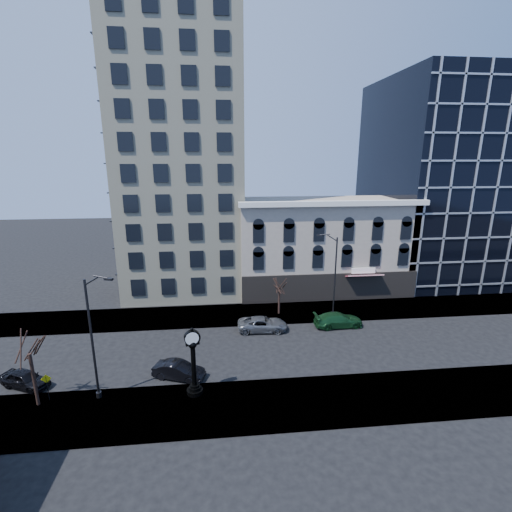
{
  "coord_description": "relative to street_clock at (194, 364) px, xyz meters",
  "views": [
    {
      "loc": [
        -1.63,
        -31.03,
        17.56
      ],
      "look_at": [
        2.0,
        4.0,
        8.0
      ],
      "focal_mm": 26.0,
      "sensor_mm": 36.0,
      "label": 1
    }
  ],
  "objects": [
    {
      "name": "car_far_b",
      "position": [
        14.5,
        10.19,
        -1.83
      ],
      "size": [
        5.25,
        2.32,
        1.5
      ],
      "primitive_type": "imported",
      "rotation": [
        0.0,
        0.0,
        1.61
      ],
      "color": "#143F1E",
      "rests_on": "ground"
    },
    {
      "name": "car_near_a",
      "position": [
        -13.26,
        2.35,
        -1.89
      ],
      "size": [
        4.3,
        3.11,
        1.36
      ],
      "primitive_type": "imported",
      "rotation": [
        0.0,
        0.0,
        1.15
      ],
      "color": "black",
      "rests_on": "ground"
    },
    {
      "name": "warning_sign",
      "position": [
        -10.64,
        0.23,
        -0.98
      ],
      "size": [
        0.69,
        0.17,
        2.15
      ],
      "rotation": [
        0.0,
        0.0,
        0.2
      ],
      "color": "black",
      "rests_on": "sidewalk_near"
    },
    {
      "name": "glass_office",
      "position": [
        35.73,
        27.14,
        11.42
      ],
      "size": [
        20.0,
        20.15,
        28.0
      ],
      "color": "black",
      "rests_on": "ground"
    },
    {
      "name": "cream_tower",
      "position": [
        -2.38,
        25.12,
        16.74
      ],
      "size": [
        15.9,
        15.4,
        42.5
      ],
      "color": "beige",
      "rests_on": "ground"
    },
    {
      "name": "car_far_a",
      "position": [
        6.39,
        10.06,
        -1.86
      ],
      "size": [
        5.25,
        2.64,
        1.43
      ],
      "primitive_type": "imported",
      "rotation": [
        0.0,
        0.0,
        1.52
      ],
      "color": "#595B60",
      "rests_on": "ground"
    },
    {
      "name": "street_lamp_far",
      "position": [
        14.09,
        13.02,
        4.73
      ],
      "size": [
        2.39,
        0.99,
        9.51
      ],
      "rotation": [
        0.0,
        0.0,
        2.83
      ],
      "color": "black",
      "rests_on": "sidewalk_far"
    },
    {
      "name": "street_lamp_near",
      "position": [
        -6.42,
        -0.0,
        4.97
      ],
      "size": [
        2.45,
        1.08,
        9.83
      ],
      "rotation": [
        0.0,
        0.0,
        -0.33
      ],
      "color": "black",
      "rests_on": "sidewalk_near"
    },
    {
      "name": "car_near_b",
      "position": [
        -1.4,
        2.3,
        -1.88
      ],
      "size": [
        4.45,
        2.8,
        1.38
      ],
      "primitive_type": "imported",
      "rotation": [
        0.0,
        0.0,
        1.23
      ],
      "color": "black",
      "rests_on": "ground"
    },
    {
      "name": "victorian_row",
      "position": [
        15.73,
        22.12,
        3.42
      ],
      "size": [
        22.6,
        11.19,
        12.5
      ],
      "color": "#AC9E8D",
      "rests_on": "ground"
    },
    {
      "name": "bare_tree_far",
      "position": [
        8.76,
        13.95,
        1.36
      ],
      "size": [
        2.95,
        2.95,
        5.07
      ],
      "color": "black",
      "rests_on": "sidewalk_far"
    },
    {
      "name": "ground",
      "position": [
        3.73,
        6.23,
        -2.58
      ],
      "size": [
        160.0,
        160.0,
        0.0
      ],
      "primitive_type": "plane",
      "color": "black",
      "rests_on": "ground"
    },
    {
      "name": "sidewalk_far",
      "position": [
        3.73,
        14.23,
        -2.52
      ],
      "size": [
        160.0,
        6.0,
        0.12
      ],
      "primitive_type": "cube",
      "color": "gray",
      "rests_on": "ground"
    },
    {
      "name": "street_clock",
      "position": [
        0.0,
        0.0,
        0.0
      ],
      "size": [
        1.23,
        1.23,
        5.43
      ],
      "rotation": [
        0.0,
        0.0,
        0.25
      ],
      "color": "black",
      "rests_on": "sidewalk_near"
    },
    {
      "name": "bare_tree_near",
      "position": [
        -11.24,
        -0.18,
        2.52
      ],
      "size": [
        3.84,
        3.84,
        6.59
      ],
      "color": "black",
      "rests_on": "sidewalk_near"
    },
    {
      "name": "sidewalk_near",
      "position": [
        3.73,
        -1.77,
        -2.52
      ],
      "size": [
        160.0,
        6.0,
        0.12
      ],
      "primitive_type": "cube",
      "color": "gray",
      "rests_on": "ground"
    }
  ]
}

